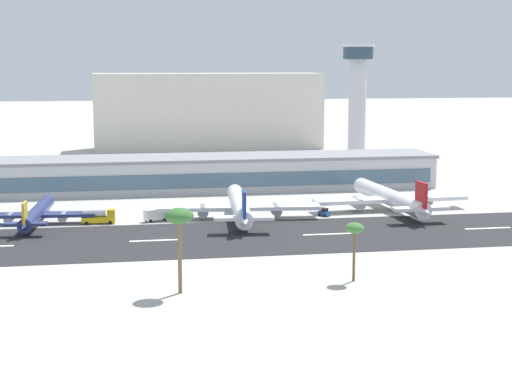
{
  "coord_description": "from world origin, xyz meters",
  "views": [
    {
      "loc": [
        -9.41,
        -187.76,
        41.1
      ],
      "look_at": [
        26.78,
        22.6,
        6.83
      ],
      "focal_mm": 57.0,
      "sensor_mm": 36.0,
      "label": 1
    }
  ],
  "objects": [
    {
      "name": "control_tower",
      "position": [
        81.01,
        110.85,
        28.07
      ],
      "size": [
        12.32,
        12.32,
        47.83
      ],
      "color": "silver",
      "rests_on": "ground_plane"
    },
    {
      "name": "airliner_gold_tail_gate_0",
      "position": [
        -30.29,
        22.36,
        2.66
      ],
      "size": [
        30.25,
        39.95,
        8.34
      ],
      "rotation": [
        0.0,
        0.0,
        1.5
      ],
      "color": "navy",
      "rests_on": "ground_plane"
    },
    {
      "name": "palm_tree_0",
      "position": [
        1.12,
        -46.22,
        13.54
      ],
      "size": [
        5.21,
        5.21,
        15.56
      ],
      "color": "brown",
      "rests_on": "ground_plane"
    },
    {
      "name": "airliner_red_tail_gate_2",
      "position": [
        65.84,
        25.7,
        3.45
      ],
      "size": [
        44.37,
        51.98,
        10.85
      ],
      "rotation": [
        0.0,
        0.0,
        1.63
      ],
      "color": "white",
      "rests_on": "ground_plane"
    },
    {
      "name": "runway_centreline_dash_6",
      "position": [
        81.29,
        -1.97,
        0.09
      ],
      "size": [
        12.0,
        1.2,
        0.01
      ],
      "primitive_type": "cube",
      "color": "white",
      "rests_on": "runway_strip"
    },
    {
      "name": "runway_centreline_dash_5",
      "position": [
        40.03,
        -1.97,
        0.09
      ],
      "size": [
        12.0,
        1.2,
        0.01
      ],
      "primitive_type": "cube",
      "color": "white",
      "rests_on": "runway_strip"
    },
    {
      "name": "service_fuel_truck_1",
      "position": [
        -14.59,
        20.72,
        2.03
      ],
      "size": [
        8.56,
        3.03,
        3.95
      ],
      "rotation": [
        0.0,
        0.0,
        6.26
      ],
      "color": "gold",
      "rests_on": "ground_plane"
    },
    {
      "name": "ground_plane",
      "position": [
        0.0,
        0.0,
        0.0
      ],
      "size": [
        1400.0,
        1400.0,
        0.0
      ],
      "primitive_type": "plane",
      "color": "#B2AFA8"
    },
    {
      "name": "service_box_truck_0",
      "position": [
        -0.03,
        21.56,
        1.79
      ],
      "size": [
        6.45,
        4.78,
        3.25
      ],
      "rotation": [
        0.0,
        0.0,
        3.59
      ],
      "color": "white",
      "rests_on": "ground_plane"
    },
    {
      "name": "palm_tree_1",
      "position": [
        34.17,
        -43.67,
        9.81
      ],
      "size": [
        3.71,
        3.71,
        11.28
      ],
      "color": "brown",
      "rests_on": "ground_plane"
    },
    {
      "name": "runway_centreline_dash_4",
      "position": [
        -1.18,
        -1.97,
        0.09
      ],
      "size": [
        12.0,
        1.2,
        0.01
      ],
      "primitive_type": "cube",
      "color": "white",
      "rests_on": "runway_strip"
    },
    {
      "name": "terminal_building",
      "position": [
        19.21,
        72.83,
        5.45
      ],
      "size": [
        150.0,
        23.0,
        10.9
      ],
      "color": "#B7BABC",
      "rests_on": "ground_plane"
    },
    {
      "name": "service_baggage_tug_2",
      "position": [
        45.18,
        21.05,
        1.05
      ],
      "size": [
        3.09,
        3.56,
        2.2
      ],
      "rotation": [
        0.0,
        0.0,
        2.12
      ],
      "color": "#23569E",
      "rests_on": "ground_plane"
    },
    {
      "name": "runway_strip",
      "position": [
        0.0,
        -1.97,
        0.04
      ],
      "size": [
        800.0,
        38.58,
        0.08
      ],
      "primitive_type": "cube",
      "color": "#262628",
      "rests_on": "ground_plane"
    },
    {
      "name": "airliner_navy_tail_gate_1",
      "position": [
        22.01,
        20.49,
        3.38
      ],
      "size": [
        43.4,
        50.73,
        10.6
      ],
      "rotation": [
        0.0,
        0.0,
        1.48
      ],
      "color": "white",
      "rests_on": "ground_plane"
    },
    {
      "name": "distant_hotel_block",
      "position": [
        34.03,
        198.3,
        17.89
      ],
      "size": [
        107.25,
        25.02,
        35.78
      ],
      "primitive_type": "cube",
      "color": "beige",
      "rests_on": "ground_plane"
    }
  ]
}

